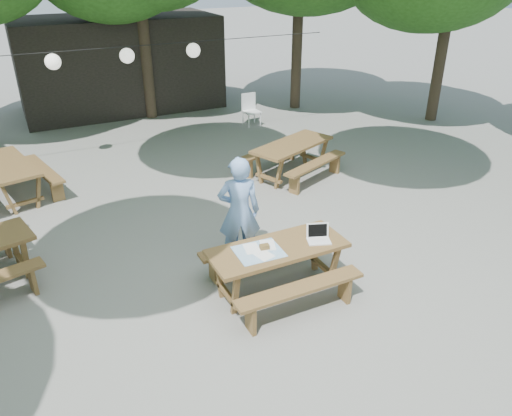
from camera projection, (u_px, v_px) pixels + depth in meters
The scene contains 10 objects.
ground at pixel (250, 276), 7.75m from camera, with size 80.00×80.00×0.00m, color slate.
pavilion at pixel (119, 63), 15.69m from camera, with size 6.00×3.00×2.80m, color black.
main_picnic_table at pixel (277, 268), 7.27m from camera, with size 2.00×1.58×0.75m.
picnic_table_ne at pixel (292, 159), 11.14m from camera, with size 2.35×2.18×0.75m.
picnic_table_far_w at pixel (11, 180), 10.10m from camera, with size 1.97×2.21×0.75m.
woman at pixel (239, 212), 7.73m from camera, with size 0.66×0.43×1.81m, color #7AA2DE.
plastic_chair at pixel (251, 116), 14.49m from camera, with size 0.45×0.45×0.90m.
laptop at pixel (318, 236), 7.25m from camera, with size 0.40×0.36×0.24m.
tabletop_clutter at pixel (260, 250), 6.99m from camera, with size 0.68×0.58×0.08m.
paper_lanterns at pixel (128, 56), 11.37m from camera, with size 9.00×0.34×0.38m.
Camera 1 is at (-2.77, -5.79, 4.48)m, focal length 35.00 mm.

